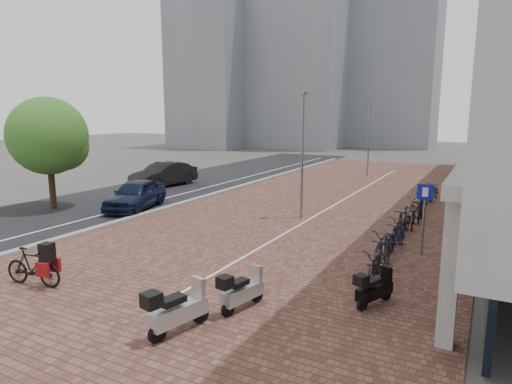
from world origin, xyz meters
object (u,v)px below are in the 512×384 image
at_px(scooter_front, 242,290).
at_px(car_dark, 164,174).
at_px(scooter_mid, 375,288).
at_px(car_navy, 136,195).
at_px(hero_bike, 33,266).
at_px(scooter_back, 179,308).
at_px(parking_sign, 424,208).

bearing_deg(scooter_front, car_dark, 147.59).
relative_size(scooter_front, scooter_mid, 1.09).
distance_m(car_navy, scooter_mid, 14.71).
relative_size(car_dark, scooter_front, 3.21).
distance_m(car_dark, hero_bike, 17.22).
relative_size(car_dark, scooter_back, 2.87).
bearing_deg(car_dark, hero_bike, -55.76).
bearing_deg(hero_bike, parking_sign, -59.56).
bearing_deg(scooter_back, car_dark, 144.39).
relative_size(car_dark, parking_sign, 1.95).
bearing_deg(car_dark, parking_sign, -16.04).
xyz_separation_m(scooter_back, parking_sign, (4.00, 8.25, 1.10)).
bearing_deg(hero_bike, car_dark, 17.48).
height_order(car_navy, car_dark, car_dark).
relative_size(car_dark, hero_bike, 2.54).
bearing_deg(car_dark, scooter_back, -42.66).
bearing_deg(scooter_back, car_navy, 150.75).
bearing_deg(car_dark, car_navy, -55.06).
xyz_separation_m(scooter_front, scooter_back, (-0.65, -1.71, 0.06)).
height_order(scooter_front, scooter_back, scooter_back).
bearing_deg(scooter_front, hero_bike, -154.04).
bearing_deg(scooter_front, car_navy, 156.71).
height_order(car_navy, scooter_mid, car_navy).
xyz_separation_m(car_navy, scooter_mid, (13.51, -5.80, -0.27)).
xyz_separation_m(car_navy, scooter_front, (10.65, -7.58, -0.23)).
relative_size(car_navy, parking_sign, 1.77).
bearing_deg(hero_bike, car_navy, 16.99).
xyz_separation_m(scooter_front, scooter_mid, (2.86, 1.77, -0.04)).
bearing_deg(car_navy, scooter_back, -59.41).
bearing_deg(scooter_front, scooter_back, -98.72).
relative_size(scooter_front, parking_sign, 0.61).
distance_m(scooter_back, parking_sign, 9.24).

